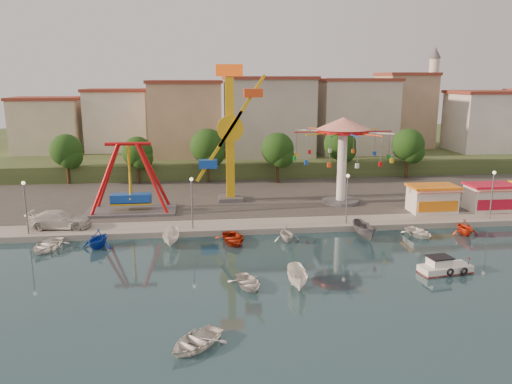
{
  "coord_description": "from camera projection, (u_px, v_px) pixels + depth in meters",
  "views": [
    {
      "loc": [
        -7.03,
        -35.95,
        15.54
      ],
      "look_at": [
        -1.42,
        14.0,
        4.0
      ],
      "focal_mm": 35.0,
      "sensor_mm": 36.0,
      "label": 1
    }
  ],
  "objects": [
    {
      "name": "building_5",
      "position": [
        420.0,
        117.0,
        89.4
      ],
      "size": [
        12.77,
        10.96,
        11.21
      ],
      "primitive_type": "cube",
      "color": "tan",
      "rests_on": "hill_terrace"
    },
    {
      "name": "wave_swinger",
      "position": [
        343.0,
        141.0,
        59.29
      ],
      "size": [
        11.6,
        11.6,
        10.4
      ],
      "color": "#59595E",
      "rests_on": "quay_deck"
    },
    {
      "name": "moored_boat_4",
      "position": [
        286.0,
        234.0,
        48.5
      ],
      "size": [
        2.75,
        3.09,
        1.49
      ],
      "primitive_type": "imported",
      "rotation": [
        0.0,
        0.0,
        0.12
      ],
      "color": "silver",
      "rests_on": "ground"
    },
    {
      "name": "moored_boat_3",
      "position": [
        233.0,
        238.0,
        48.0
      ],
      "size": [
        3.59,
        4.58,
        0.86
      ],
      "primitive_type": "imported",
      "rotation": [
        0.0,
        0.0,
        0.16
      ],
      "color": "#AD280D",
      "rests_on": "ground"
    },
    {
      "name": "moored_boat_1",
      "position": [
        98.0,
        239.0,
        46.53
      ],
      "size": [
        3.7,
        4.0,
        1.75
      ],
      "primitive_type": "imported",
      "rotation": [
        0.0,
        0.0,
        -0.29
      ],
      "color": "#133AAB",
      "rests_on": "ground"
    },
    {
      "name": "building_2",
      "position": [
        193.0,
        119.0,
        86.57
      ],
      "size": [
        11.95,
        9.28,
        11.23
      ],
      "primitive_type": "cube",
      "color": "tan",
      "rests_on": "hill_terrace"
    },
    {
      "name": "tree_4",
      "position": [
        340.0,
        144.0,
        75.47
      ],
      "size": [
        4.86,
        4.86,
        7.6
      ],
      "color": "#382314",
      "rests_on": "quay_deck"
    },
    {
      "name": "tree_0",
      "position": [
        66.0,
        150.0,
        70.82
      ],
      "size": [
        4.6,
        4.6,
        7.19
      ],
      "color": "#382314",
      "rests_on": "quay_deck"
    },
    {
      "name": "moored_boat_5",
      "position": [
        365.0,
        230.0,
        49.34
      ],
      "size": [
        2.01,
        4.36,
        1.63
      ],
      "primitive_type": "imported",
      "rotation": [
        0.0,
        0.0,
        0.1
      ],
      "color": "#56565B",
      "rests_on": "ground"
    },
    {
      "name": "moored_boat_7",
      "position": [
        465.0,
        227.0,
        50.49
      ],
      "size": [
        2.56,
        2.97,
        1.56
      ],
      "primitive_type": "imported",
      "rotation": [
        0.0,
        0.0,
        0.0
      ],
      "color": "red",
      "rests_on": "ground"
    },
    {
      "name": "asphalt_pad",
      "position": [
        253.0,
        190.0,
        67.98
      ],
      "size": [
        90.0,
        28.0,
        0.01
      ],
      "primitive_type": "cube",
      "color": "#4C4944",
      "rests_on": "quay_deck"
    },
    {
      "name": "tree_5",
      "position": [
        408.0,
        145.0,
        74.81
      ],
      "size": [
        4.83,
        4.83,
        7.54
      ],
      "color": "#382314",
      "rests_on": "quay_deck"
    },
    {
      "name": "tree_3",
      "position": [
        278.0,
        149.0,
        71.53
      ],
      "size": [
        4.68,
        4.68,
        7.32
      ],
      "color": "#382314",
      "rests_on": "quay_deck"
    },
    {
      "name": "rowboat_a",
      "position": [
        248.0,
        282.0,
        37.89
      ],
      "size": [
        3.36,
        4.05,
        0.73
      ],
      "primitive_type": "imported",
      "rotation": [
        0.0,
        0.0,
        0.27
      ],
      "color": "white",
      "rests_on": "ground"
    },
    {
      "name": "tree_2",
      "position": [
        208.0,
        146.0,
        71.76
      ],
      "size": [
        5.02,
        5.02,
        7.85
      ],
      "color": "#382314",
      "rests_on": "quay_deck"
    },
    {
      "name": "lamp_post_1",
      "position": [
        192.0,
        205.0,
        50.08
      ],
      "size": [
        0.14,
        0.14,
        5.0
      ],
      "primitive_type": "cylinder",
      "color": "#59595E",
      "rests_on": "quay_deck"
    },
    {
      "name": "moored_boat_2",
      "position": [
        171.0,
        237.0,
        47.29
      ],
      "size": [
        1.68,
        3.97,
        1.51
      ],
      "primitive_type": "imported",
      "rotation": [
        0.0,
        0.0,
        -0.06
      ],
      "color": "silver",
      "rests_on": "ground"
    },
    {
      "name": "booth_mid",
      "position": [
        490.0,
        197.0,
        57.37
      ],
      "size": [
        5.4,
        3.78,
        3.08
      ],
      "color": "white",
      "rests_on": "quay_deck"
    },
    {
      "name": "building_6",
      "position": [
        487.0,
        114.0,
        89.05
      ],
      "size": [
        8.23,
        8.98,
        12.36
      ],
      "primitive_type": "cube",
      "color": "silver",
      "rests_on": "hill_terrace"
    },
    {
      "name": "rowboat_b",
      "position": [
        195.0,
        341.0,
        29.37
      ],
      "size": [
        4.66,
        4.72,
        0.8
      ],
      "primitive_type": "imported",
      "rotation": [
        0.0,
        0.0,
        -0.74
      ],
      "color": "white",
      "rests_on": "ground"
    },
    {
      "name": "lamp_post_0",
      "position": [
        26.0,
        209.0,
        48.34
      ],
      "size": [
        0.14,
        0.14,
        5.0
      ],
      "primitive_type": "cylinder",
      "color": "#59595E",
      "rests_on": "quay_deck"
    },
    {
      "name": "minaret",
      "position": [
        432.0,
        94.0,
        92.47
      ],
      "size": [
        2.8,
        2.8,
        18.0
      ],
      "color": "silver",
      "rests_on": "hill_terrace"
    },
    {
      "name": "skiff",
      "position": [
        298.0,
        278.0,
        37.79
      ],
      "size": [
        1.72,
        3.96,
        1.49
      ],
      "primitive_type": "imported",
      "rotation": [
        0.0,
        0.0,
        -0.07
      ],
      "color": "white",
      "rests_on": "ground"
    },
    {
      "name": "lamp_post_3",
      "position": [
        492.0,
        196.0,
        53.57
      ],
      "size": [
        0.14,
        0.14,
        5.0
      ],
      "primitive_type": "cylinder",
      "color": "#59595E",
      "rests_on": "quay_deck"
    },
    {
      "name": "tree_1",
      "position": [
        137.0,
        152.0,
        71.25
      ],
      "size": [
        4.35,
        4.35,
        6.8
      ],
      "color": "#382314",
      "rests_on": "quay_deck"
    },
    {
      "name": "hill_terrace",
      "position": [
        234.0,
        147.0,
        103.62
      ],
      "size": [
        200.0,
        60.0,
        3.0
      ],
      "primitive_type": "cube",
      "color": "#384C26",
      "rests_on": "ground"
    },
    {
      "name": "lamp_post_2",
      "position": [
        347.0,
        200.0,
        51.83
      ],
      "size": [
        0.14,
        0.14,
        5.0
      ],
      "primitive_type": "cylinder",
      "color": "#59595E",
      "rests_on": "quay_deck"
    },
    {
      "name": "kamikaze_tower",
      "position": [
        232.0,
        137.0,
        60.31
      ],
      "size": [
        5.86,
        3.1,
        16.5
      ],
      "color": "#59595E",
      "rests_on": "quay_deck"
    },
    {
      "name": "moored_boat_6",
      "position": [
        419.0,
        232.0,
        50.05
      ],
      "size": [
        3.37,
        4.14,
        0.75
      ],
      "primitive_type": "imported",
      "rotation": [
        0.0,
        0.0,
        0.23
      ],
      "color": "white",
      "rests_on": "ground"
    },
    {
      "name": "ground",
      "position": [
        294.0,
        281.0,
        39.06
      ],
      "size": [
        200.0,
        200.0,
        0.0
      ],
      "primitive_type": "plane",
      "color": "#15323A",
      "rests_on": "ground"
    },
    {
      "name": "building_1",
      "position": [
        115.0,
        127.0,
        84.87
      ],
      "size": [
        12.33,
        9.01,
        8.63
      ],
      "primitive_type": "cube",
      "color": "silver",
      "rests_on": "hill_terrace"
    },
    {
      "name": "building_3",
      "position": [
        274.0,
        125.0,
        85.23
      ],
      "size": [
        12.59,
        10.5,
        9.2
      ],
      "primitive_type": "cube",
      "color": "beige",
      "rests_on": "hill_terrace"
    },
    {
      "name": "building_0",
      "position": [
        31.0,
        121.0,
        78.04
      ],
      "size": [
        9.26,
        9.53,
        11.87
      ],
      "primitive_type": "cube",
      "color": "beige",
      "rests_on": "hill_terrace"
    },
    {
      "name": "pirate_ship_ride",
      "position": [
        130.0,
        179.0,
        56.04
      ],
      "size": [
        10.0,
        5.0,
        8.0
      ],
      "color": "#59595E",
      "rests_on": "quay_deck"
    },
    {
      "name": "cabin_motorboat",
      "position": [
        444.0,
        268.0,
        40.64
      ],
      "size": [
        4.47,
        2.26,
        1.5
      ],
      "rotation": [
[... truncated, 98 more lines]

